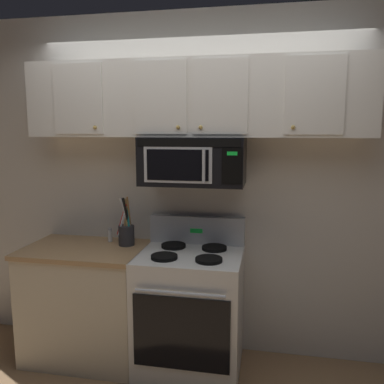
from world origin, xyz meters
TOP-DOWN VIEW (x-y plane):
  - back_wall at (0.00, 0.79)m, footprint 5.20×0.10m
  - stove_range at (0.00, 0.42)m, footprint 0.76×0.69m
  - over_range_microwave at (-0.00, 0.54)m, footprint 0.76×0.43m
  - upper_cabinets at (-0.00, 0.57)m, footprint 2.50×0.36m
  - counter_segment at (-0.84, 0.43)m, footprint 0.93×0.65m
  - utensil_crock_charcoal at (-0.54, 0.54)m, footprint 0.14×0.12m
  - salt_shaker at (-0.71, 0.61)m, footprint 0.04×0.04m

SIDE VIEW (x-z plane):
  - counter_segment at x=-0.84m, z-range 0.00..0.90m
  - stove_range at x=0.00m, z-range -0.09..1.03m
  - salt_shaker at x=-0.71m, z-range 0.90..1.01m
  - utensil_crock_charcoal at x=-0.54m, z-range 0.81..1.20m
  - back_wall at x=0.00m, z-range 0.00..2.70m
  - over_range_microwave at x=0.00m, z-range 1.40..1.75m
  - upper_cabinets at x=0.00m, z-range 1.75..2.30m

